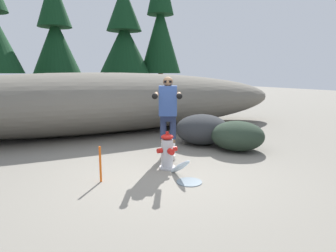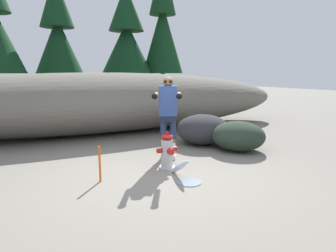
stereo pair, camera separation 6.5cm
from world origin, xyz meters
name	(u,v)px [view 1 (the left image)]	position (x,y,z in m)	size (l,w,h in m)	color
ground_plane	(160,176)	(0.00, 0.00, -0.02)	(56.00, 56.00, 0.04)	slate
dirt_embankment	(99,103)	(0.00, 4.37, 0.90)	(13.15, 3.20, 1.80)	#666056
fire_hydrant	(167,152)	(0.27, 0.26, 0.32)	(0.40, 0.35, 0.71)	#B2B2B7
hydrant_water_jet	(182,170)	(0.27, -0.30, 0.13)	(0.42, 0.89, 0.47)	silver
utility_worker	(168,108)	(0.55, 0.80, 1.07)	(0.81, 1.04, 1.70)	beige
boulder_large	(202,129)	(1.94, 1.63, 0.38)	(1.27, 1.34, 0.75)	#292B2D
boulder_mid	(237,136)	(2.33, 0.74, 0.34)	(1.22, 1.15, 0.68)	#243125
pine_tree_center	(55,36)	(-0.57, 9.17, 3.32)	(2.17, 2.17, 5.85)	#47331E
pine_tree_right	(124,39)	(2.55, 9.41, 3.39)	(2.56, 2.56, 5.88)	#47331E
pine_tree_far_right	(160,25)	(4.35, 9.21, 4.13)	(2.02, 2.02, 7.44)	#47331E
survey_stake	(100,164)	(-1.02, 0.12, 0.30)	(0.04, 0.04, 0.60)	#E55914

